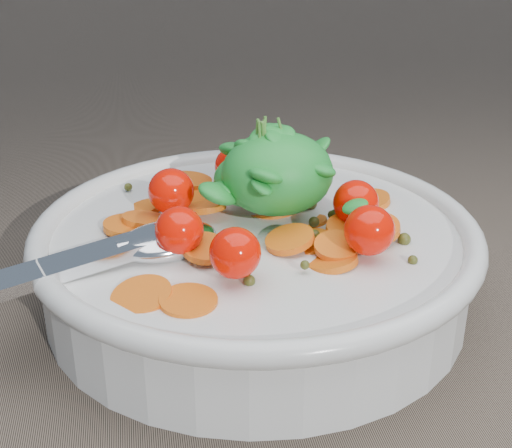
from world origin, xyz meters
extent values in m
plane|color=#6F5F4F|center=(0.00, 0.00, 0.00)|extent=(6.00, 6.00, 0.00)
cylinder|color=silver|center=(-0.02, -0.02, 0.03)|extent=(0.29, 0.29, 0.06)
torus|color=silver|center=(-0.02, -0.02, 0.06)|extent=(0.31, 0.31, 0.02)
cylinder|color=silver|center=(-0.02, -0.02, 0.00)|extent=(0.15, 0.15, 0.01)
cylinder|color=brown|center=(-0.02, -0.02, 0.03)|extent=(0.27, 0.27, 0.04)
cylinder|color=orange|center=(-0.10, -0.01, 0.06)|extent=(0.04, 0.04, 0.01)
cylinder|color=orange|center=(-0.06, 0.05, 0.06)|extent=(0.05, 0.05, 0.01)
cylinder|color=orange|center=(0.07, 0.01, 0.06)|extent=(0.04, 0.04, 0.01)
cylinder|color=orange|center=(-0.11, -0.01, 0.06)|extent=(0.05, 0.05, 0.01)
cylinder|color=orange|center=(0.04, -0.05, 0.06)|extent=(0.04, 0.04, 0.02)
cylinder|color=orange|center=(0.02, -0.02, 0.05)|extent=(0.04, 0.04, 0.01)
cylinder|color=orange|center=(-0.06, 0.07, 0.06)|extent=(0.03, 0.03, 0.01)
cylinder|color=orange|center=(-0.09, -0.01, 0.06)|extent=(0.05, 0.05, 0.02)
cylinder|color=orange|center=(0.02, -0.08, 0.06)|extent=(0.04, 0.04, 0.01)
cylinder|color=orange|center=(-0.06, 0.03, 0.06)|extent=(0.05, 0.05, 0.01)
cylinder|color=orange|center=(0.02, -0.07, 0.06)|extent=(0.04, 0.04, 0.01)
cylinder|color=orange|center=(0.00, 0.01, 0.05)|extent=(0.05, 0.05, 0.02)
cylinder|color=orange|center=(-0.10, -0.10, 0.06)|extent=(0.04, 0.04, 0.01)
cylinder|color=orange|center=(0.05, -0.05, 0.06)|extent=(0.05, 0.05, 0.02)
cylinder|color=orange|center=(-0.06, -0.06, 0.06)|extent=(0.03, 0.03, 0.01)
cylinder|color=orange|center=(-0.10, 0.02, 0.06)|extent=(0.04, 0.04, 0.02)
cylinder|color=orange|center=(0.01, -0.05, 0.06)|extent=(0.05, 0.05, 0.02)
cylinder|color=orange|center=(-0.07, -0.11, 0.06)|extent=(0.04, 0.04, 0.01)
cylinder|color=orange|center=(-0.05, 0.00, 0.06)|extent=(0.04, 0.03, 0.01)
cylinder|color=orange|center=(0.00, -0.06, 0.06)|extent=(0.04, 0.05, 0.02)
sphere|color=#404517|center=(-0.11, 0.06, 0.06)|extent=(0.01, 0.01, 0.01)
sphere|color=#404517|center=(0.02, -0.03, 0.06)|extent=(0.01, 0.01, 0.01)
sphere|color=#404517|center=(-0.02, 0.08, 0.07)|extent=(0.01, 0.01, 0.01)
sphere|color=#404517|center=(0.00, -0.09, 0.06)|extent=(0.01, 0.01, 0.01)
sphere|color=#404517|center=(-0.04, -0.10, 0.06)|extent=(0.01, 0.01, 0.01)
sphere|color=#404517|center=(0.01, 0.09, 0.06)|extent=(0.01, 0.01, 0.01)
sphere|color=#404517|center=(0.02, -0.05, 0.06)|extent=(0.01, 0.01, 0.01)
sphere|color=#404517|center=(0.07, -0.09, 0.06)|extent=(0.01, 0.01, 0.01)
sphere|color=#404517|center=(-0.07, 0.05, 0.06)|extent=(0.01, 0.01, 0.01)
sphere|color=#404517|center=(0.07, -0.06, 0.06)|extent=(0.01, 0.01, 0.01)
sphere|color=#404517|center=(0.04, -0.03, 0.06)|extent=(0.01, 0.01, 0.01)
sphere|color=#404517|center=(-0.02, 0.04, 0.06)|extent=(0.01, 0.01, 0.01)
sphere|color=#404517|center=(-0.12, -0.06, 0.06)|extent=(0.01, 0.01, 0.01)
sphere|color=#404517|center=(-0.04, 0.05, 0.06)|extent=(0.01, 0.01, 0.01)
sphere|color=#404517|center=(0.04, -0.02, 0.06)|extent=(0.01, 0.01, 0.01)
sphere|color=#404517|center=(0.03, 0.00, 0.06)|extent=(0.01, 0.01, 0.01)
sphere|color=#404517|center=(0.02, 0.00, 0.06)|extent=(0.01, 0.01, 0.01)
sphere|color=#EE0F00|center=(0.05, -0.04, 0.08)|extent=(0.03, 0.03, 0.03)
sphere|color=#EE0F00|center=(0.02, 0.02, 0.08)|extent=(0.03, 0.03, 0.03)
sphere|color=#EE0F00|center=(-0.02, 0.05, 0.08)|extent=(0.03, 0.03, 0.03)
sphere|color=#EE0F00|center=(-0.08, 0.00, 0.08)|extent=(0.03, 0.03, 0.03)
sphere|color=#EE0F00|center=(-0.07, -0.06, 0.08)|extent=(0.03, 0.03, 0.03)
sphere|color=#EE0F00|center=(-0.04, -0.10, 0.08)|extent=(0.03, 0.03, 0.03)
sphere|color=#EE0F00|center=(0.04, -0.08, 0.08)|extent=(0.03, 0.03, 0.03)
ellipsoid|color=green|center=(0.00, -0.01, 0.09)|extent=(0.08, 0.07, 0.06)
ellipsoid|color=green|center=(-0.02, 0.00, 0.08)|extent=(0.05, 0.05, 0.04)
ellipsoid|color=green|center=(0.00, 0.02, 0.09)|extent=(0.03, 0.03, 0.02)
ellipsoid|color=green|center=(-0.01, -0.02, 0.11)|extent=(0.03, 0.03, 0.02)
ellipsoid|color=green|center=(-0.01, -0.03, 0.09)|extent=(0.03, 0.03, 0.02)
ellipsoid|color=green|center=(0.00, -0.01, 0.11)|extent=(0.02, 0.02, 0.02)
ellipsoid|color=green|center=(-0.01, -0.01, 0.11)|extent=(0.03, 0.04, 0.03)
ellipsoid|color=green|center=(-0.02, -0.04, 0.10)|extent=(0.03, 0.03, 0.02)
ellipsoid|color=green|center=(0.00, 0.01, 0.11)|extent=(0.03, 0.03, 0.02)
ellipsoid|color=green|center=(0.02, 0.01, 0.08)|extent=(0.03, 0.03, 0.02)
ellipsoid|color=green|center=(-0.03, 0.02, 0.10)|extent=(0.03, 0.03, 0.02)
ellipsoid|color=green|center=(-0.04, -0.02, 0.09)|extent=(0.02, 0.02, 0.01)
ellipsoid|color=green|center=(0.00, 0.02, 0.11)|extent=(0.03, 0.03, 0.02)
ellipsoid|color=green|center=(0.00, -0.02, 0.12)|extent=(0.04, 0.04, 0.02)
ellipsoid|color=green|center=(-0.01, -0.01, 0.12)|extent=(0.04, 0.04, 0.03)
ellipsoid|color=green|center=(-0.02, -0.02, 0.10)|extent=(0.03, 0.03, 0.02)
ellipsoid|color=green|center=(0.04, -0.06, 0.08)|extent=(0.03, 0.03, 0.01)
ellipsoid|color=green|center=(0.00, 0.00, 0.11)|extent=(0.04, 0.04, 0.02)
ellipsoid|color=green|center=(-0.01, -0.02, 0.10)|extent=(0.03, 0.03, 0.02)
ellipsoid|color=green|center=(0.01, 0.01, 0.10)|extent=(0.02, 0.02, 0.02)
ellipsoid|color=green|center=(0.00, -0.01, 0.10)|extent=(0.03, 0.03, 0.03)
ellipsoid|color=green|center=(0.00, -0.01, 0.12)|extent=(0.03, 0.04, 0.03)
ellipsoid|color=green|center=(0.03, 0.01, 0.10)|extent=(0.03, 0.03, 0.03)
ellipsoid|color=green|center=(-0.01, -0.03, 0.10)|extent=(0.03, 0.03, 0.02)
ellipsoid|color=green|center=(0.02, -0.03, 0.10)|extent=(0.03, 0.03, 0.02)
ellipsoid|color=green|center=(-0.02, -0.01, 0.11)|extent=(0.04, 0.03, 0.03)
ellipsoid|color=green|center=(-0.05, -0.02, 0.08)|extent=(0.03, 0.03, 0.02)
ellipsoid|color=green|center=(-0.02, -0.04, 0.10)|extent=(0.02, 0.02, 0.01)
cylinder|color=#4C8C33|center=(-0.01, -0.02, 0.11)|extent=(0.01, 0.01, 0.05)
cylinder|color=#4C8C33|center=(-0.01, -0.01, 0.11)|extent=(0.00, 0.01, 0.05)
cylinder|color=#4C8C33|center=(0.00, -0.01, 0.11)|extent=(0.01, 0.00, 0.05)
cylinder|color=#4C8C33|center=(-0.01, -0.01, 0.11)|extent=(0.01, 0.01, 0.05)
cylinder|color=#4C8C33|center=(-0.02, -0.01, 0.11)|extent=(0.00, 0.00, 0.05)
cylinder|color=#4C8C33|center=(-0.02, -0.01, 0.11)|extent=(0.01, 0.01, 0.05)
ellipsoid|color=silver|center=(-0.08, -0.05, 0.06)|extent=(0.08, 0.06, 0.02)
cube|color=silver|center=(-0.13, -0.06, 0.06)|extent=(0.13, 0.06, 0.02)
cylinder|color=silver|center=(-0.10, -0.05, 0.06)|extent=(0.03, 0.02, 0.01)
cube|color=white|center=(0.01, 0.19, 0.00)|extent=(0.21, 0.19, 0.01)
camera|label=1|loc=(-0.10, -0.46, 0.27)|focal=50.00mm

